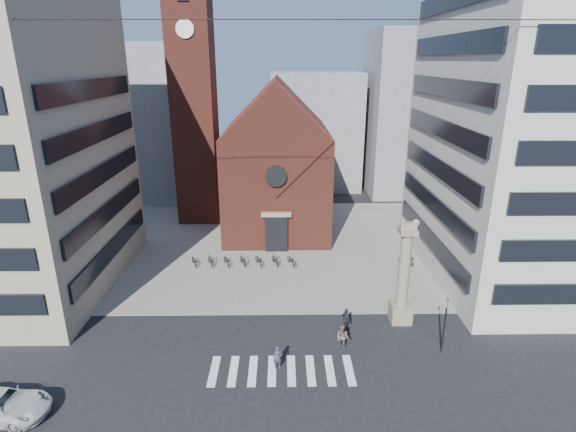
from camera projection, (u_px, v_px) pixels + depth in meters
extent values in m
plane|color=black|center=(274.00, 344.00, 33.00)|extent=(120.00, 120.00, 0.00)
cube|color=gray|center=(277.00, 244.00, 50.93)|extent=(46.00, 30.00, 0.05)
cube|color=maroon|center=(277.00, 179.00, 54.63)|extent=(12.00, 16.00, 12.00)
cube|color=#58201B|center=(277.00, 129.00, 53.04)|extent=(12.00, 15.40, 12.00)
cube|color=maroon|center=(276.00, 141.00, 45.15)|extent=(11.76, 0.50, 11.76)
cylinder|color=black|center=(276.00, 176.00, 45.88)|extent=(2.20, 0.30, 2.20)
cube|color=black|center=(276.00, 235.00, 48.25)|extent=(2.40, 0.30, 4.00)
cube|color=gray|center=(276.00, 214.00, 47.45)|extent=(3.20, 0.40, 0.50)
cube|color=maroon|center=(194.00, 101.00, 54.38)|extent=(5.00, 5.00, 30.00)
cylinder|color=white|center=(185.00, 29.00, 49.29)|extent=(2.00, 0.20, 2.00)
cube|color=#A9A599|center=(548.00, 105.00, 39.38)|extent=(18.00, 22.00, 32.00)
cube|color=gray|center=(144.00, 122.00, 66.90)|extent=(16.00, 14.00, 22.00)
cube|color=gray|center=(315.00, 130.00, 72.61)|extent=(14.00, 12.00, 18.00)
cube|color=gray|center=(421.00, 113.00, 68.99)|extent=(16.00, 14.00, 24.00)
cube|color=gray|center=(400.00, 312.00, 35.71)|extent=(1.60, 1.60, 1.50)
cylinder|color=gray|center=(404.00, 270.00, 34.48)|extent=(0.90, 0.90, 6.00)
cube|color=gray|center=(408.00, 231.00, 33.43)|extent=(1.30, 1.30, 0.40)
cube|color=gray|center=(408.00, 226.00, 33.30)|extent=(1.20, 0.50, 0.55)
sphere|color=gray|center=(416.00, 223.00, 33.22)|extent=(0.56, 0.56, 0.56)
cube|color=gray|center=(402.00, 221.00, 33.16)|extent=(0.25, 0.15, 0.35)
cylinder|color=black|center=(444.00, 330.00, 31.63)|extent=(0.12, 0.12, 3.50)
imported|color=black|center=(447.00, 303.00, 30.93)|extent=(0.13, 0.16, 0.80)
imported|color=silver|center=(1.00, 405.00, 26.09)|extent=(5.87, 3.21, 1.56)
imported|color=#373144|center=(278.00, 358.00, 30.12)|extent=(0.66, 0.47, 1.71)
imported|color=#60504D|center=(342.00, 338.00, 32.09)|extent=(1.20, 1.14, 1.96)
imported|color=#25242B|center=(346.00, 319.00, 34.45)|extent=(0.79, 1.15, 1.82)
imported|color=black|center=(194.00, 261.00, 45.38)|extent=(1.39, 2.07, 1.03)
imported|color=black|center=(210.00, 260.00, 45.39)|extent=(1.23, 1.96, 1.14)
imported|color=black|center=(227.00, 260.00, 45.43)|extent=(1.39, 2.07, 1.03)
imported|color=black|center=(243.00, 260.00, 45.43)|extent=(1.23, 1.96, 1.14)
imported|color=black|center=(259.00, 260.00, 45.47)|extent=(1.39, 2.07, 1.03)
imported|color=black|center=(275.00, 260.00, 45.47)|extent=(1.23, 1.96, 1.14)
imported|color=black|center=(291.00, 260.00, 45.51)|extent=(1.39, 2.07, 1.03)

